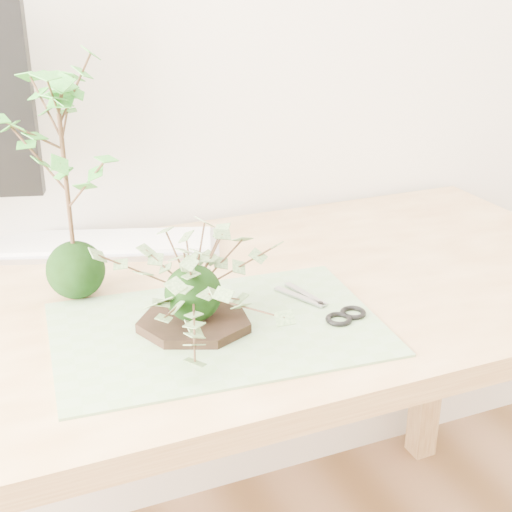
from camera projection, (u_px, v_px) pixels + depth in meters
name	position (u px, v px, depth m)	size (l,w,h in m)	color
desk	(187.00, 347.00, 1.20)	(1.60, 0.70, 0.74)	#D7B781
cutting_mat	(218.00, 329.00, 1.08)	(0.49, 0.33, 0.00)	gray
stone_dish	(194.00, 323.00, 1.07)	(0.18, 0.18, 0.01)	black
ivy_kokedama	(192.00, 268.00, 1.04)	(0.29, 0.29, 0.17)	black
maple_kokedama	(61.00, 129.00, 1.08)	(0.24, 0.24, 0.40)	black
keyboard	(95.00, 244.00, 1.37)	(0.50, 0.29, 0.02)	#AFAFB9
scissors	(332.00, 312.00, 1.11)	(0.09, 0.17, 0.01)	#95959C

